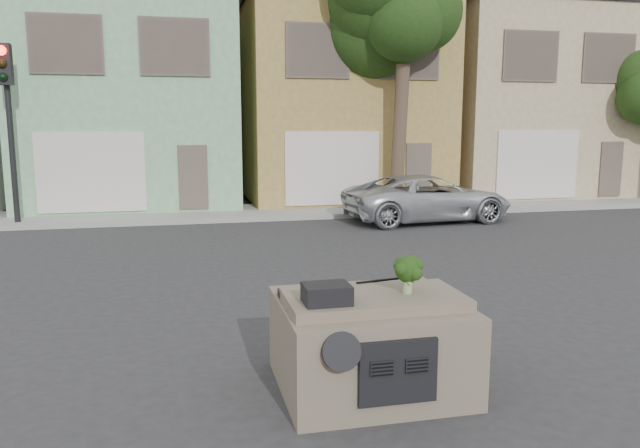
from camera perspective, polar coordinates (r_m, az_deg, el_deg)
name	(u,v)px	position (r m, az deg, el deg)	size (l,w,h in m)	color
ground_plane	(313,310)	(10.05, -0.68, -7.84)	(120.00, 120.00, 0.00)	#303033
sidewalk	(243,213)	(20.19, -7.04, 1.04)	(40.00, 3.00, 0.15)	gray
townhouse_mint	(132,99)	(23.94, -16.77, 10.89)	(7.20, 8.20, 7.55)	#83BA87
townhouse_tan	(334,101)	(24.64, 1.25, 11.22)	(7.20, 8.20, 7.55)	#A58846
townhouse_beige	(509,102)	(27.46, 16.88, 10.64)	(7.20, 8.20, 7.55)	tan
silver_pickup	(427,221)	(19.07, 9.77, 0.26)	(2.32, 5.04, 1.40)	silver
traffic_signal	(10,137)	(19.40, -26.48, 7.14)	(0.40, 0.40, 5.10)	black
tree_near	(400,81)	(20.47, 7.36, 12.86)	(4.40, 4.00, 8.50)	#1E3912
car_dashboard	(370,339)	(7.12, 4.55, -10.47)	(2.00, 1.80, 1.12)	#6C604F
instrument_hump	(327,294)	(6.44, 0.62, -6.40)	(0.48, 0.38, 0.20)	black
wiper_arm	(383,280)	(7.38, 5.80, -5.12)	(0.70, 0.03, 0.02)	black
broccoli	(408,275)	(6.85, 8.01, -4.60)	(0.34, 0.34, 0.42)	black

